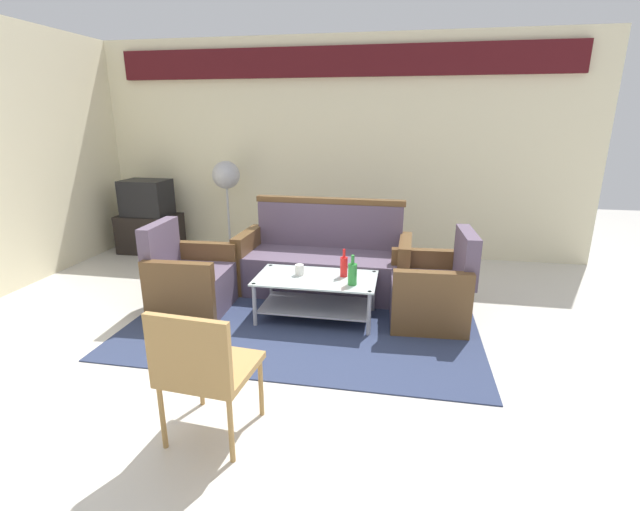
{
  "coord_description": "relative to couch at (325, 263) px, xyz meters",
  "views": [
    {
      "loc": [
        0.89,
        -3.0,
        1.81
      ],
      "look_at": [
        0.21,
        0.7,
        0.65
      ],
      "focal_mm": 25.26,
      "sensor_mm": 36.0,
      "label": 1
    }
  ],
  "objects": [
    {
      "name": "armchair_right",
      "position": [
        1.09,
        -0.57,
        -0.03
      ],
      "size": [
        0.73,
        0.79,
        0.85
      ],
      "rotation": [
        0.0,
        0.0,
        1.62
      ],
      "color": "#5B4C60",
      "rests_on": "rug"
    },
    {
      "name": "armchair_left",
      "position": [
        -1.19,
        -0.73,
        -0.03
      ],
      "size": [
        0.73,
        0.79,
        0.85
      ],
      "rotation": [
        0.0,
        0.0,
        -1.53
      ],
      "color": "#5B4C60",
      "rests_on": "rug"
    },
    {
      "name": "ground_plane",
      "position": [
        -0.1,
        -1.52,
        -0.32
      ],
      "size": [
        14.0,
        14.0,
        0.0
      ],
      "primitive_type": "plane",
      "color": "beige"
    },
    {
      "name": "cup",
      "position": [
        -0.12,
        -0.69,
        0.14
      ],
      "size": [
        0.08,
        0.08,
        0.1
      ],
      "primitive_type": "cylinder",
      "color": "silver",
      "rests_on": "coffee_table"
    },
    {
      "name": "bottle_green",
      "position": [
        0.39,
        -0.85,
        0.2
      ],
      "size": [
        0.08,
        0.08,
        0.27
      ],
      "color": "#2D8C38",
      "rests_on": "coffee_table"
    },
    {
      "name": "wicker_chair",
      "position": [
        -0.25,
        -2.47,
        0.18
      ],
      "size": [
        0.52,
        0.52,
        0.84
      ],
      "rotation": [
        0.0,
        0.0,
        -0.08
      ],
      "color": "#AD844C",
      "rests_on": "ground"
    },
    {
      "name": "coffee_table",
      "position": [
        0.05,
        -0.72,
        -0.04
      ],
      "size": [
        1.1,
        0.6,
        0.4
      ],
      "color": "silver",
      "rests_on": "rug"
    },
    {
      "name": "rug",
      "position": [
        -0.05,
        -0.72,
        -0.31
      ],
      "size": [
        3.11,
        2.23,
        0.01
      ],
      "primitive_type": "cube",
      "color": "#2D3856",
      "rests_on": "ground"
    },
    {
      "name": "tv_stand",
      "position": [
        -2.65,
        1.03,
        -0.06
      ],
      "size": [
        0.8,
        0.5,
        0.52
      ],
      "primitive_type": "cube",
      "color": "black",
      "rests_on": "ground"
    },
    {
      "name": "pedestal_fan",
      "position": [
        -1.5,
        1.08,
        0.7
      ],
      "size": [
        0.36,
        0.36,
        1.27
      ],
      "color": "#2D2D33",
      "rests_on": "ground"
    },
    {
      "name": "bottle_red",
      "position": [
        0.29,
        -0.65,
        0.19
      ],
      "size": [
        0.07,
        0.07,
        0.26
      ],
      "color": "red",
      "rests_on": "coffee_table"
    },
    {
      "name": "television",
      "position": [
        -2.65,
        1.04,
        0.44
      ],
      "size": [
        0.61,
        0.46,
        0.48
      ],
      "rotation": [
        0.0,
        0.0,
        3.13
      ],
      "color": "black",
      "rests_on": "tv_stand"
    },
    {
      "name": "couch",
      "position": [
        0.0,
        0.0,
        0.0
      ],
      "size": [
        1.82,
        0.78,
        0.96
      ],
      "rotation": [
        0.0,
        0.0,
        3.12
      ],
      "color": "#5B4C60",
      "rests_on": "rug"
    },
    {
      "name": "wall_back",
      "position": [
        -0.1,
        1.54,
        1.16
      ],
      "size": [
        6.52,
        0.19,
        2.8
      ],
      "color": "beige",
      "rests_on": "ground"
    }
  ]
}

